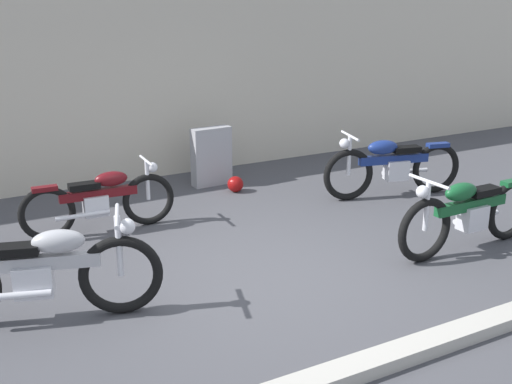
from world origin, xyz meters
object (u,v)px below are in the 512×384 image
object	(u,v)px
helmet	(235,184)
motorcycle_blue	(392,166)
stone_marker	(211,156)
motorcycle_green	(469,213)
motorcycle_maroon	(100,200)
motorcycle_silver	(41,273)

from	to	relation	value
helmet	motorcycle_blue	xyz separation A→B (m)	(1.92, -1.28, 0.35)
stone_marker	motorcycle_blue	size ratio (longest dim) A/B	0.43
stone_marker	motorcycle_blue	bearing A→B (deg)	-40.84
stone_marker	motorcycle_green	xyz separation A→B (m)	(1.52, -3.78, 0.00)
stone_marker	motorcycle_maroon	distance (m)	2.37
motorcycle_silver	motorcycle_maroon	distance (m)	2.23
motorcycle_blue	motorcycle_green	bearing A→B (deg)	88.28
motorcycle_silver	motorcycle_green	xyz separation A→B (m)	(4.64, -0.65, -0.02)
motorcycle_silver	motorcycle_blue	size ratio (longest dim) A/B	1.01
stone_marker	helmet	distance (m)	0.63
helmet	motorcycle_green	size ratio (longest dim) A/B	0.11
motorcycle_silver	stone_marker	bearing A→B (deg)	62.33
motorcycle_silver	motorcycle_blue	bearing A→B (deg)	31.72
helmet	motorcycle_maroon	xyz separation A→B (m)	(-2.21, -0.67, 0.30)
motorcycle_green	motorcycle_maroon	distance (m)	4.42
stone_marker	motorcycle_green	distance (m)	4.08
stone_marker	motorcycle_green	size ratio (longest dim) A/B	0.43
stone_marker	motorcycle_blue	world-z (taller)	motorcycle_blue
motorcycle_silver	motorcycle_green	size ratio (longest dim) A/B	1.01
motorcycle_silver	helmet	bearing A→B (deg)	55.90
stone_marker	motorcycle_maroon	world-z (taller)	stone_marker
helmet	motorcycle_silver	world-z (taller)	motorcycle_silver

